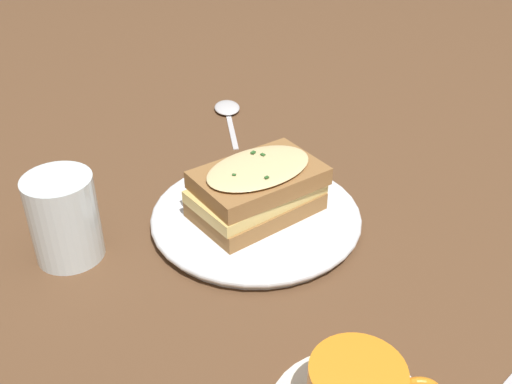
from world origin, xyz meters
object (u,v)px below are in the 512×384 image
water_glass (64,218)px  sandwich (257,189)px  spoon (228,110)px  dinner_plate (256,217)px

water_glass → sandwich: bearing=-23.6°
sandwich → water_glass: size_ratio=1.53×
water_glass → spoon: bearing=26.9°
sandwich → water_glass: 0.22m
dinner_plate → spoon: (0.16, 0.27, -0.01)m
dinner_plate → spoon: dinner_plate is taller
sandwich → spoon: size_ratio=1.01×
dinner_plate → sandwich: 0.04m
water_glass → spoon: water_glass is taller
sandwich → spoon: bearing=59.5°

